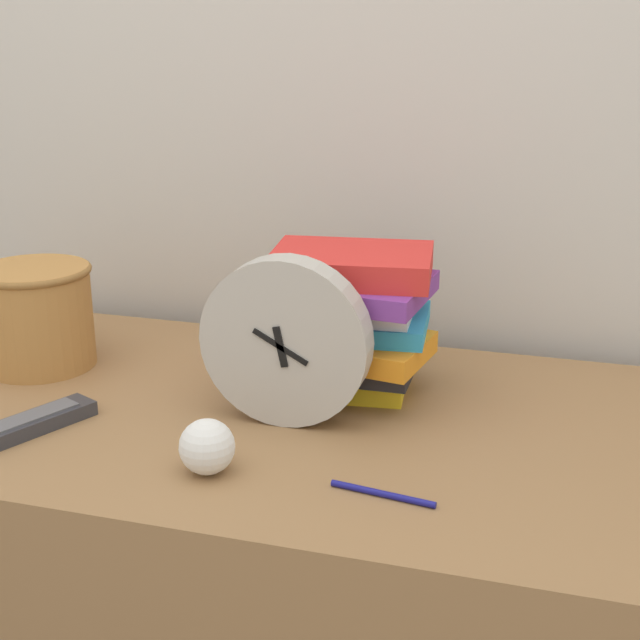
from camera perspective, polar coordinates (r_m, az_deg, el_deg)
name	(u,v)px	position (r m, az deg, el deg)	size (l,w,h in m)	color
wall_back	(326,50)	(1.55, 0.37, 16.90)	(6.00, 0.04, 2.40)	beige
desk	(255,618)	(1.47, -4.16, -18.50)	(1.29, 0.65, 0.72)	olive
desk_clock	(285,342)	(1.20, -2.24, -1.41)	(0.23, 0.05, 0.23)	#B7B2A8
book_stack	(350,317)	(1.30, 1.90, 0.21)	(0.26, 0.20, 0.21)	yellow
basket	(37,313)	(1.48, -17.69, 0.40)	(0.18, 0.18, 0.16)	#B27A3D
tv_remote	(27,425)	(1.27, -18.26, -6.41)	(0.12, 0.20, 0.02)	#333338
crumpled_paper_ball	(207,447)	(1.10, -7.25, -8.05)	(0.07, 0.07, 0.07)	white
pen	(383,494)	(1.06, 4.03, -11.04)	(0.13, 0.03, 0.01)	navy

